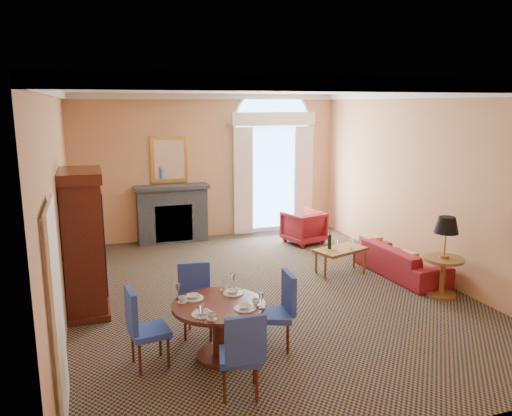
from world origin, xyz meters
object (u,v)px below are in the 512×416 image
object	(u,v)px
armoire	(84,245)
dining_table	(219,317)
sofa	(401,261)
armchair	(303,227)
coffee_table	(340,250)
side_table	(445,247)

from	to	relation	value
armoire	dining_table	world-z (taller)	armoire
dining_table	sofa	distance (m)	4.22
dining_table	armchair	distance (m)	5.27
sofa	coffee_table	distance (m)	1.08
sofa	side_table	bearing A→B (deg)	179.27
armoire	sofa	bearing A→B (deg)	-1.87
armoire	side_table	distance (m)	5.46
armchair	side_table	world-z (taller)	side_table
sofa	armchair	xyz separation A→B (m)	(-0.77, 2.49, 0.08)
dining_table	armchair	bearing A→B (deg)	54.94
dining_table	coffee_table	bearing A→B (deg)	38.66
dining_table	armchair	world-z (taller)	dining_table
armoire	coffee_table	xyz separation A→B (m)	(4.29, 0.26, -0.58)
dining_table	sofa	xyz separation A→B (m)	(3.80, 1.82, -0.25)
dining_table	armchair	size ratio (longest dim) A/B	1.43
dining_table	armoire	bearing A→B (deg)	126.48
side_table	armoire	bearing A→B (deg)	167.26
armchair	side_table	xyz separation A→B (m)	(0.82, -3.52, 0.45)
sofa	armchair	size ratio (longest dim) A/B	2.38
armoire	coffee_table	distance (m)	4.34
side_table	sofa	bearing A→B (deg)	92.78
sofa	side_table	size ratio (longest dim) A/B	1.47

